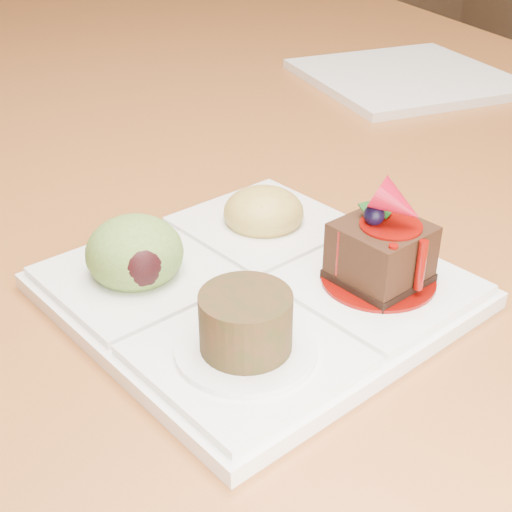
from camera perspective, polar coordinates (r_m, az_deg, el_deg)
name	(u,v)px	position (r m, az deg, el deg)	size (l,w,h in m)	color
dining_table	(292,174)	(0.88, 2.94, 6.57)	(1.00, 1.80, 0.75)	#9E5829
sampler_plate	(251,273)	(0.51, -0.43, -1.37)	(0.32, 0.32, 0.10)	white
second_plate	(406,77)	(1.03, 11.95, 13.82)	(0.26, 0.26, 0.01)	white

